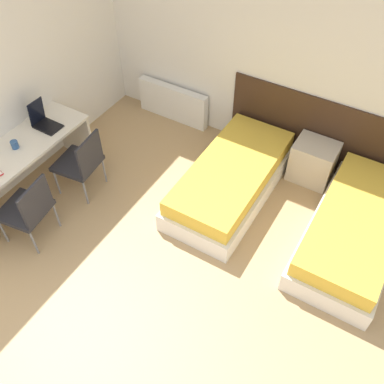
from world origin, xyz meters
name	(u,v)px	position (x,y,z in m)	size (l,w,h in m)	color
ground_plane	(71,383)	(0.00, 0.00, 0.00)	(20.00, 20.00, 0.00)	tan
wall_back	(268,52)	(0.00, 3.76, 1.35)	(5.43, 0.05, 2.70)	silver
wall_left	(5,75)	(-2.24, 1.87, 1.35)	(0.05, 4.74, 2.70)	silver
headboard_panel	(324,136)	(0.88, 3.73, 0.50)	(2.48, 0.03, 0.99)	#382316
bed_near_window	(231,179)	(0.14, 2.74, 0.22)	(0.89, 1.91, 0.45)	silver
bed_near_door	(354,230)	(1.63, 2.74, 0.22)	(0.89, 1.91, 0.45)	silver
nightstand	(313,162)	(0.88, 3.49, 0.27)	(0.51, 0.42, 0.53)	beige
radiator	(173,103)	(-1.26, 3.64, 0.26)	(1.08, 0.12, 0.52)	silver
desk	(19,161)	(-1.92, 1.45, 0.56)	(0.60, 1.81, 0.73)	beige
chair_near_laptop	(81,161)	(-1.40, 1.88, 0.47)	(0.52, 0.52, 0.84)	#232328
chair_near_notebook	(28,208)	(-1.40, 1.04, 0.47)	(0.53, 0.53, 0.84)	#232328
laptop	(44,121)	(-1.93, 1.94, 0.80)	(0.31, 0.22, 0.32)	black
mug	(15,145)	(-1.94, 1.49, 0.77)	(0.08, 0.08, 0.09)	#2D5184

